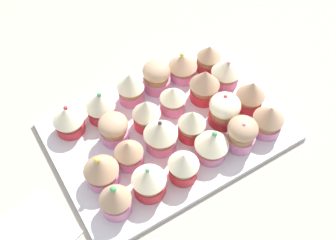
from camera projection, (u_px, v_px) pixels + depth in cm
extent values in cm
cube|color=#B2A899|center=(168.00, 136.00, 85.34)|extent=(180.00, 180.00, 3.00)
cube|color=silver|center=(168.00, 130.00, 83.66)|extent=(46.58, 32.70, 1.20)
cylinder|color=#D1333D|center=(208.00, 65.00, 92.43)|extent=(5.41, 5.41, 2.32)
cylinder|color=#AD7F51|center=(209.00, 59.00, 90.88)|extent=(5.18, 5.18, 1.54)
cone|color=tan|center=(210.00, 51.00, 89.05)|extent=(5.47, 5.47, 3.01)
cylinder|color=pink|center=(182.00, 73.00, 90.90)|extent=(5.96, 5.96, 2.34)
cylinder|color=#AD7F51|center=(183.00, 68.00, 89.53)|extent=(5.63, 5.63, 1.06)
cone|color=tan|center=(183.00, 61.00, 87.90)|extent=(6.47, 6.47, 3.01)
sphere|color=#EAD64C|center=(182.00, 55.00, 87.14)|extent=(0.96, 0.96, 0.96)
cylinder|color=pink|center=(157.00, 83.00, 88.78)|extent=(5.99, 5.99, 2.78)
cylinder|color=#AD7F51|center=(157.00, 77.00, 87.19)|extent=(5.29, 5.29, 1.16)
ellipsoid|color=tan|center=(156.00, 71.00, 85.75)|extent=(6.00, 6.00, 4.06)
cylinder|color=pink|center=(132.00, 96.00, 86.74)|extent=(5.44, 5.44, 2.64)
cylinder|color=#AD7F51|center=(131.00, 89.00, 85.06)|extent=(4.89, 4.89, 1.52)
cone|color=#F4EDC6|center=(130.00, 81.00, 82.93)|extent=(5.83, 5.83, 3.77)
cylinder|color=#D1333D|center=(102.00, 113.00, 83.99)|extent=(5.75, 5.75, 2.53)
cylinder|color=#AD7F51|center=(101.00, 108.00, 82.56)|extent=(5.11, 5.11, 1.03)
cone|color=#F4EDC6|center=(99.00, 100.00, 80.65)|extent=(6.12, 6.12, 3.71)
sphere|color=#4CB266|center=(99.00, 95.00, 79.29)|extent=(0.90, 0.90, 0.90)
cylinder|color=#D1333D|center=(70.00, 126.00, 82.17)|extent=(5.85, 5.85, 2.22)
cylinder|color=#AD7F51|center=(69.00, 121.00, 80.81)|extent=(5.26, 5.26, 1.16)
cone|color=#F4EDC6|center=(67.00, 115.00, 79.06)|extent=(6.28, 6.28, 3.19)
sphere|color=red|center=(66.00, 108.00, 78.19)|extent=(0.86, 0.86, 0.86)
cylinder|color=pink|center=(225.00, 79.00, 89.81)|extent=(5.93, 5.93, 2.35)
cylinder|color=#AD7F51|center=(226.00, 74.00, 88.42)|extent=(5.44, 5.44, 1.10)
cone|color=#F4EDC6|center=(227.00, 67.00, 86.63)|extent=(6.55, 6.55, 3.33)
sphere|color=pink|center=(229.00, 63.00, 85.09)|extent=(0.69, 0.69, 0.69)
cylinder|color=#D1333D|center=(204.00, 94.00, 87.06)|extent=(5.95, 5.95, 2.68)
cylinder|color=#AD7F51|center=(204.00, 87.00, 85.34)|extent=(5.35, 5.35, 1.58)
cone|color=tan|center=(205.00, 78.00, 83.10)|extent=(6.40, 6.40, 3.99)
cylinder|color=pink|center=(173.00, 105.00, 85.19)|extent=(5.38, 5.38, 2.64)
cylinder|color=#AD7F51|center=(173.00, 100.00, 83.72)|extent=(4.74, 4.74, 1.02)
cone|color=#F4EDC6|center=(173.00, 93.00, 82.09)|extent=(5.54, 5.54, 3.04)
cylinder|color=#D1333D|center=(147.00, 121.00, 82.67)|extent=(5.57, 5.57, 2.74)
cylinder|color=#AD7F51|center=(147.00, 115.00, 81.13)|extent=(5.23, 5.23, 1.10)
cone|color=#F4EDC6|center=(146.00, 108.00, 79.15)|extent=(5.78, 5.78, 3.80)
cylinder|color=pink|center=(115.00, 135.00, 80.75)|extent=(5.58, 5.58, 2.54)
cylinder|color=#AD7F51|center=(114.00, 129.00, 79.26)|extent=(4.93, 4.93, 1.17)
ellipsoid|color=tan|center=(113.00, 124.00, 77.95)|extent=(5.88, 5.88, 3.45)
cylinder|color=#D1333D|center=(249.00, 103.00, 85.60)|extent=(5.50, 5.50, 2.51)
cylinder|color=#AD7F51|center=(250.00, 97.00, 84.08)|extent=(5.12, 5.12, 1.29)
cone|color=tan|center=(252.00, 89.00, 81.99)|extent=(6.08, 6.08, 3.90)
cylinder|color=#D1333D|center=(223.00, 117.00, 83.43)|extent=(6.07, 6.07, 2.43)
cylinder|color=#AD7F51|center=(224.00, 111.00, 81.89)|extent=(5.39, 5.39, 1.39)
ellipsoid|color=#F4EDC6|center=(225.00, 105.00, 80.32)|extent=(6.40, 6.40, 4.21)
sphere|color=red|center=(225.00, 97.00, 79.06)|extent=(0.82, 0.82, 0.82)
cylinder|color=#D1333D|center=(191.00, 131.00, 81.25)|extent=(5.48, 5.48, 2.50)
cylinder|color=#AD7F51|center=(192.00, 126.00, 79.66)|extent=(4.94, 4.94, 1.44)
cone|color=#F4EDC6|center=(192.00, 118.00, 77.58)|extent=(5.56, 5.56, 3.73)
cylinder|color=pink|center=(161.00, 142.00, 79.65)|extent=(6.14, 6.14, 2.66)
cylinder|color=#AD7F51|center=(161.00, 136.00, 77.99)|extent=(5.80, 5.80, 1.47)
cone|color=#F4EDC6|center=(160.00, 128.00, 75.97)|extent=(6.70, 6.70, 3.56)
sphere|color=#333338|center=(160.00, 123.00, 74.67)|extent=(0.79, 0.79, 0.79)
cylinder|color=pink|center=(130.00, 158.00, 77.46)|extent=(5.30, 5.30, 2.53)
cylinder|color=#AD7F51|center=(129.00, 153.00, 76.03)|extent=(5.01, 5.01, 1.05)
cone|color=tan|center=(128.00, 148.00, 74.39)|extent=(5.58, 5.58, 3.03)
cylinder|color=pink|center=(103.00, 176.00, 75.24)|extent=(6.09, 6.09, 2.33)
cylinder|color=#AD7F51|center=(102.00, 172.00, 73.76)|extent=(5.40, 5.40, 1.35)
cone|color=tan|center=(100.00, 165.00, 71.70)|extent=(6.55, 6.55, 3.78)
sphere|color=#EAD64C|center=(97.00, 160.00, 70.23)|extent=(1.06, 1.06, 1.06)
cylinder|color=pink|center=(266.00, 126.00, 82.10)|extent=(6.12, 6.12, 2.32)
cylinder|color=#AD7F51|center=(268.00, 121.00, 80.55)|extent=(5.42, 5.42, 1.54)
cone|color=tan|center=(270.00, 113.00, 78.58)|extent=(6.31, 6.31, 3.37)
cylinder|color=pink|center=(240.00, 140.00, 79.84)|extent=(5.78, 5.78, 2.77)
cylinder|color=#AD7F51|center=(242.00, 134.00, 78.19)|extent=(5.20, 5.20, 1.34)
ellipsoid|color=tan|center=(243.00, 129.00, 76.71)|extent=(5.93, 5.93, 3.91)
sphere|color=pink|center=(244.00, 125.00, 74.98)|extent=(0.71, 0.71, 0.71)
cylinder|color=pink|center=(211.00, 151.00, 78.60)|extent=(6.06, 6.06, 2.24)
cylinder|color=#AD7F51|center=(211.00, 146.00, 77.18)|extent=(5.58, 5.58, 1.27)
cone|color=#F4EDC6|center=(213.00, 140.00, 75.38)|extent=(6.63, 6.63, 3.21)
sphere|color=#4CB266|center=(215.00, 134.00, 74.42)|extent=(1.10, 1.10, 1.10)
cylinder|color=#D1333D|center=(183.00, 172.00, 75.58)|extent=(5.38, 5.38, 2.75)
cylinder|color=#AD7F51|center=(183.00, 166.00, 73.85)|extent=(4.91, 4.91, 1.55)
cone|color=#F4EDC6|center=(184.00, 160.00, 71.99)|extent=(5.84, 5.84, 3.08)
cylinder|color=#D1333D|center=(150.00, 187.00, 73.73)|extent=(6.00, 6.00, 2.78)
cylinder|color=#AD7F51|center=(149.00, 181.00, 72.01)|extent=(5.46, 5.46, 1.50)
cone|color=#F4EDC6|center=(149.00, 175.00, 70.24)|extent=(6.32, 6.32, 2.90)
sphere|color=#4CB266|center=(147.00, 170.00, 69.28)|extent=(0.80, 0.80, 0.80)
cylinder|color=pink|center=(117.00, 205.00, 71.59)|extent=(5.45, 5.45, 2.77)
cylinder|color=#AD7F51|center=(116.00, 200.00, 70.05)|extent=(4.94, 4.94, 1.04)
cone|color=tan|center=(114.00, 194.00, 68.11)|extent=(5.73, 5.73, 3.79)
sphere|color=#4CB266|center=(113.00, 189.00, 66.77)|extent=(1.16, 1.16, 1.16)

